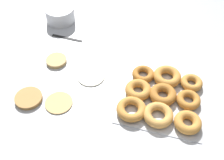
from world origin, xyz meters
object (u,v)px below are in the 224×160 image
object	(u,v)px
donut_tray	(161,97)
pancake_3	(91,75)
batter_bowl	(60,14)
spatula	(89,43)
pancake_2	(29,98)
pancake_1	(56,60)
pancake_0	(59,102)

from	to	relation	value
donut_tray	pancake_3	bearing A→B (deg)	81.64
batter_bowl	spatula	distance (m)	0.24
pancake_2	batter_bowl	size ratio (longest dim) A/B	0.74
pancake_1	batter_bowl	world-z (taller)	batter_bowl
donut_tray	batter_bowl	world-z (taller)	batter_bowl
pancake_2	spatula	xyz separation A→B (m)	(0.38, -0.12, -0.01)
donut_tray	pancake_0	bearing A→B (deg)	107.91
pancake_3	pancake_1	bearing A→B (deg)	76.39
pancake_3	spatula	world-z (taller)	pancake_3
pancake_1	spatula	world-z (taller)	pancake_1
pancake_1	batter_bowl	xyz separation A→B (m)	(0.28, 0.09, 0.03)
donut_tray	pancake_2	bearing A→B (deg)	105.30
pancake_3	donut_tray	size ratio (longest dim) A/B	0.36
pancake_1	batter_bowl	bearing A→B (deg)	18.45
pancake_0	pancake_1	world-z (taller)	pancake_1
donut_tray	pancake_1	bearing A→B (deg)	79.71
pancake_0	spatula	xyz separation A→B (m)	(0.36, -0.00, -0.00)
batter_bowl	spatula	size ratio (longest dim) A/B	0.50
pancake_2	donut_tray	world-z (taller)	donut_tray
pancake_3	batter_bowl	distance (m)	0.42
batter_bowl	pancake_0	bearing A→B (deg)	-158.75
batter_bowl	pancake_3	bearing A→B (deg)	-140.61
donut_tray	spatula	bearing A→B (deg)	57.16
donut_tray	spatula	distance (m)	0.44
pancake_0	batter_bowl	bearing A→B (deg)	21.25
pancake_0	spatula	world-z (taller)	pancake_0
pancake_3	spatula	xyz separation A→B (m)	(0.20, 0.07, -0.00)
pancake_0	pancake_2	world-z (taller)	pancake_2
donut_tray	batter_bowl	xyz separation A→B (m)	(0.37, 0.57, 0.02)
pancake_0	pancake_1	bearing A→B (deg)	24.91
pancake_0	donut_tray	xyz separation A→B (m)	(0.12, -0.38, 0.01)
pancake_0	pancake_2	size ratio (longest dim) A/B	1.01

